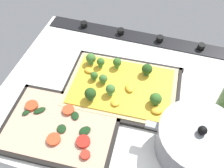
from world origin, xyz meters
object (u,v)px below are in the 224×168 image
(broccoli_pizza, at_px, (121,85))
(cooking_pot, at_px, (196,142))
(baking_tray_front, at_px, (122,88))
(veggie_pizza_back, at_px, (60,126))
(baking_tray_back, at_px, (61,127))

(broccoli_pizza, relative_size, cooking_pot, 1.31)
(baking_tray_front, height_order, cooking_pot, cooking_pot)
(baking_tray_front, bearing_deg, broccoli_pizza, -7.17)
(cooking_pot, bearing_deg, veggie_pizza_back, 5.85)
(broccoli_pizza, xyz_separation_m, veggie_pizza_back, (0.13, 0.20, -0.01))
(veggie_pizza_back, height_order, cooking_pot, cooking_pot)
(cooking_pot, bearing_deg, broccoli_pizza, -32.13)
(broccoli_pizza, bearing_deg, veggie_pizza_back, 56.06)
(broccoli_pizza, distance_m, cooking_pot, 0.30)
(baking_tray_front, xyz_separation_m, veggie_pizza_back, (0.14, 0.20, 0.01))
(baking_tray_front, height_order, baking_tray_back, same)
(baking_tray_back, distance_m, veggie_pizza_back, 0.01)
(baking_tray_back, bearing_deg, baking_tray_front, -125.10)
(broccoli_pizza, xyz_separation_m, cooking_pot, (-0.25, 0.16, 0.03))
(baking_tray_front, relative_size, baking_tray_back, 1.11)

